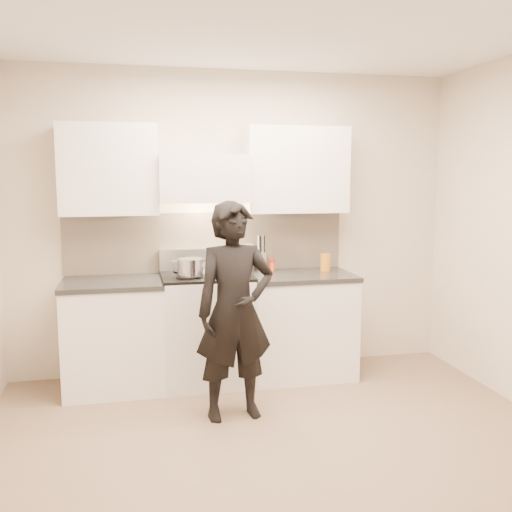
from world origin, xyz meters
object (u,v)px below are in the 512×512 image
at_px(wok, 227,260).
at_px(utensil_crock, 261,260).
at_px(counter_right, 299,324).
at_px(person, 235,311).
at_px(stove, 207,328).

xyz_separation_m(wok, utensil_crock, (0.32, 0.09, -0.02)).
height_order(counter_right, person, person).
distance_m(stove, counter_right, 0.83).
height_order(stove, person, person).
bearing_deg(utensil_crock, person, -112.90).
height_order(wok, person, person).
xyz_separation_m(counter_right, utensil_crock, (-0.31, 0.21, 0.56)).
bearing_deg(utensil_crock, wok, -165.26).
relative_size(stove, wok, 2.43).
height_order(stove, wok, wok).
distance_m(stove, person, 0.85).
bearing_deg(utensil_crock, stove, -158.31).
xyz_separation_m(utensil_crock, person, (-0.42, -0.98, -0.22)).
bearing_deg(stove, wok, 31.62).
xyz_separation_m(stove, wok, (0.20, 0.12, 0.57)).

